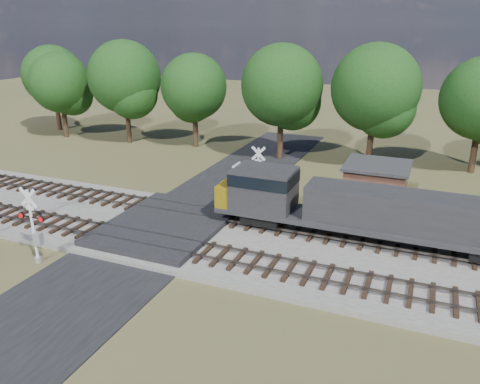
% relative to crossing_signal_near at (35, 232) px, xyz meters
% --- Properties ---
extents(ground, '(160.00, 160.00, 0.00)m').
position_rel_crossing_signal_near_xyz_m(ground, '(4.32, 5.92, -1.83)').
color(ground, '#444525').
rests_on(ground, ground).
extents(ballast_bed, '(140.00, 10.00, 0.30)m').
position_rel_crossing_signal_near_xyz_m(ballast_bed, '(14.32, 6.42, -1.68)').
color(ballast_bed, gray).
rests_on(ballast_bed, ground).
extents(road, '(7.00, 60.00, 0.08)m').
position_rel_crossing_signal_near_xyz_m(road, '(4.32, 5.92, -1.79)').
color(road, black).
rests_on(road, ground).
extents(crossing_panel, '(7.00, 9.00, 0.62)m').
position_rel_crossing_signal_near_xyz_m(crossing_panel, '(4.32, 6.42, -1.51)').
color(crossing_panel, '#262628').
rests_on(crossing_panel, ground).
extents(track_near, '(140.00, 2.60, 0.33)m').
position_rel_crossing_signal_near_xyz_m(track_near, '(7.44, 3.92, -1.42)').
color(track_near, black).
rests_on(track_near, ballast_bed).
extents(track_far, '(140.00, 2.60, 0.33)m').
position_rel_crossing_signal_near_xyz_m(track_far, '(7.44, 8.92, -1.42)').
color(track_far, black).
rests_on(track_far, ballast_bed).
extents(crossing_signal_near, '(1.77, 0.38, 4.40)m').
position_rel_crossing_signal_near_xyz_m(crossing_signal_near, '(0.00, 0.00, 0.00)').
color(crossing_signal_near, silver).
rests_on(crossing_signal_near, ground).
extents(crossing_signal_far, '(1.71, 0.38, 4.25)m').
position_rel_crossing_signal_near_xyz_m(crossing_signal_far, '(7.87, 13.49, -0.06)').
color(crossing_signal_far, silver).
rests_on(crossing_signal_far, ground).
extents(equipment_shed, '(4.55, 4.55, 3.08)m').
position_rel_crossing_signal_near_xyz_m(equipment_shed, '(16.04, 16.27, -0.27)').
color(equipment_shed, '#4E2A21').
rests_on(equipment_shed, ground).
extents(treeline, '(79.96, 9.90, 11.10)m').
position_rel_crossing_signal_near_xyz_m(treeline, '(8.61, 26.04, 4.85)').
color(treeline, black).
rests_on(treeline, ground).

